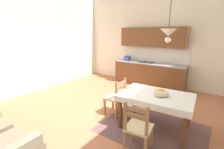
{
  "coord_description": "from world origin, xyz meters",
  "views": [
    {
      "loc": [
        2.38,
        -2.91,
        1.98
      ],
      "look_at": [
        0.13,
        0.32,
        0.96
      ],
      "focal_mm": 25.37,
      "sensor_mm": 36.0,
      "label": 1
    }
  ],
  "objects_px": {
    "kitchen_cabinetry": "(149,64)",
    "dining_chair_tv_side": "(116,98)",
    "pendant_lamp": "(168,33)",
    "dining_chair_camera_side": "(138,128)",
    "fruit_bowl": "(161,93)",
    "dining_table": "(156,100)"
  },
  "relations": [
    {
      "from": "kitchen_cabinetry",
      "to": "dining_chair_tv_side",
      "type": "xyz_separation_m",
      "value": [
        0.24,
        -2.69,
        -0.41
      ]
    },
    {
      "from": "dining_chair_tv_side",
      "to": "pendant_lamp",
      "type": "height_order",
      "value": "pendant_lamp"
    },
    {
      "from": "pendant_lamp",
      "to": "dining_chair_camera_side",
      "type": "bearing_deg",
      "value": -94.13
    },
    {
      "from": "dining_chair_tv_side",
      "to": "fruit_bowl",
      "type": "height_order",
      "value": "dining_chair_tv_side"
    },
    {
      "from": "kitchen_cabinetry",
      "to": "dining_chair_camera_side",
      "type": "xyz_separation_m",
      "value": [
        1.26,
        -3.56,
        -0.41
      ]
    },
    {
      "from": "dining_table",
      "to": "kitchen_cabinetry",
      "type": "bearing_deg",
      "value": 114.76
    },
    {
      "from": "dining_table",
      "to": "dining_chair_camera_side",
      "type": "height_order",
      "value": "dining_chair_camera_side"
    },
    {
      "from": "fruit_bowl",
      "to": "pendant_lamp",
      "type": "height_order",
      "value": "pendant_lamp"
    },
    {
      "from": "pendant_lamp",
      "to": "fruit_bowl",
      "type": "bearing_deg",
      "value": -92.84
    },
    {
      "from": "dining_table",
      "to": "dining_chair_camera_side",
      "type": "bearing_deg",
      "value": -88.26
    },
    {
      "from": "dining_table",
      "to": "dining_chair_tv_side",
      "type": "height_order",
      "value": "dining_chair_tv_side"
    },
    {
      "from": "fruit_bowl",
      "to": "pendant_lamp",
      "type": "xyz_separation_m",
      "value": [
        0.01,
        0.14,
        1.18
      ]
    },
    {
      "from": "dining_chair_tv_side",
      "to": "pendant_lamp",
      "type": "bearing_deg",
      "value": 7.82
    },
    {
      "from": "dining_chair_camera_side",
      "to": "fruit_bowl",
      "type": "bearing_deg",
      "value": 85.67
    },
    {
      "from": "dining_table",
      "to": "dining_chair_camera_side",
      "type": "xyz_separation_m",
      "value": [
        0.03,
        -0.87,
        -0.19
      ]
    },
    {
      "from": "dining_chair_tv_side",
      "to": "fruit_bowl",
      "type": "relative_size",
      "value": 3.1
    },
    {
      "from": "dining_table",
      "to": "fruit_bowl",
      "type": "height_order",
      "value": "fruit_bowl"
    },
    {
      "from": "dining_chair_tv_side",
      "to": "pendant_lamp",
      "type": "distance_m",
      "value": 1.9
    },
    {
      "from": "fruit_bowl",
      "to": "kitchen_cabinetry",
      "type": "bearing_deg",
      "value": 116.48
    },
    {
      "from": "kitchen_cabinetry",
      "to": "pendant_lamp",
      "type": "relative_size",
      "value": 3.39
    },
    {
      "from": "dining_table",
      "to": "dining_chair_camera_side",
      "type": "relative_size",
      "value": 1.63
    },
    {
      "from": "dining_chair_tv_side",
      "to": "dining_chair_camera_side",
      "type": "bearing_deg",
      "value": -40.37
    }
  ]
}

